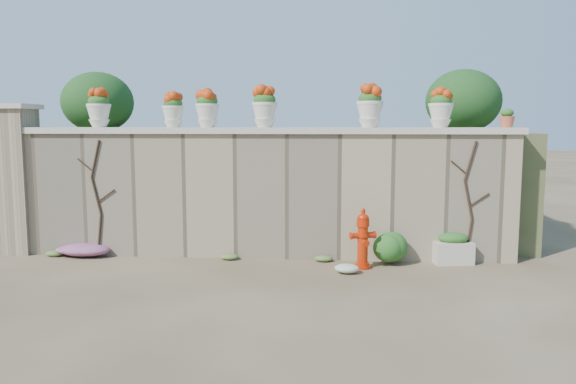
# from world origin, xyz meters

# --- Properties ---
(ground) EXTENTS (80.00, 80.00, 0.00)m
(ground) POSITION_xyz_m (0.00, 0.00, 0.00)
(ground) COLOR brown
(ground) RESTS_ON ground
(stone_wall) EXTENTS (8.00, 0.40, 2.00)m
(stone_wall) POSITION_xyz_m (0.00, 1.80, 1.00)
(stone_wall) COLOR gray
(stone_wall) RESTS_ON ground
(wall_cap) EXTENTS (8.10, 0.52, 0.10)m
(wall_cap) POSITION_xyz_m (0.00, 1.80, 2.05)
(wall_cap) COLOR beige
(wall_cap) RESTS_ON stone_wall
(gate_pillar) EXTENTS (0.72, 0.72, 2.48)m
(gate_pillar) POSITION_xyz_m (-4.15, 1.80, 1.26)
(gate_pillar) COLOR gray
(gate_pillar) RESTS_ON ground
(raised_fill) EXTENTS (9.00, 6.00, 2.00)m
(raised_fill) POSITION_xyz_m (0.00, 5.00, 1.00)
(raised_fill) COLOR #384C23
(raised_fill) RESTS_ON ground
(back_shrub_left) EXTENTS (1.30, 1.30, 1.10)m
(back_shrub_left) POSITION_xyz_m (-3.20, 3.00, 2.55)
(back_shrub_left) COLOR #143814
(back_shrub_left) RESTS_ON raised_fill
(back_shrub_right) EXTENTS (1.30, 1.30, 1.10)m
(back_shrub_right) POSITION_xyz_m (3.40, 3.00, 2.55)
(back_shrub_right) COLOR #143814
(back_shrub_right) RESTS_ON raised_fill
(vine_left) EXTENTS (0.60, 0.04, 1.91)m
(vine_left) POSITION_xyz_m (-2.67, 1.58, 0.99)
(vine_left) COLOR black
(vine_left) RESTS_ON ground
(vine_right) EXTENTS (0.60, 0.04, 1.91)m
(vine_right) POSITION_xyz_m (3.23, 1.58, 0.99)
(vine_right) COLOR black
(vine_right) RESTS_ON ground
(fire_hydrant) EXTENTS (0.39, 0.28, 0.90)m
(fire_hydrant) POSITION_xyz_m (1.59, 1.15, 0.45)
(fire_hydrant) COLOR #B42206
(fire_hydrant) RESTS_ON ground
(planter_box) EXTENTS (0.63, 0.42, 0.49)m
(planter_box) POSITION_xyz_m (3.00, 1.55, 0.23)
(planter_box) COLOR beige
(planter_box) RESTS_ON ground
(green_shrub) EXTENTS (0.64, 0.57, 0.60)m
(green_shrub) POSITION_xyz_m (1.97, 1.43, 0.30)
(green_shrub) COLOR #1E5119
(green_shrub) RESTS_ON ground
(magenta_clump) EXTENTS (0.96, 0.64, 0.26)m
(magenta_clump) POSITION_xyz_m (-2.95, 1.55, 0.13)
(magenta_clump) COLOR #CA28AF
(magenta_clump) RESTS_ON ground
(white_flowers) EXTENTS (0.45, 0.36, 0.16)m
(white_flowers) POSITION_xyz_m (1.38, 0.85, 0.08)
(white_flowers) COLOR white
(white_flowers) RESTS_ON ground
(urn_pot_0) EXTENTS (0.39, 0.39, 0.61)m
(urn_pot_0) POSITION_xyz_m (-2.68, 1.80, 2.40)
(urn_pot_0) COLOR beige
(urn_pot_0) RESTS_ON wall_cap
(urn_pot_1) EXTENTS (0.35, 0.35, 0.55)m
(urn_pot_1) POSITION_xyz_m (-1.44, 1.80, 2.37)
(urn_pot_1) COLOR beige
(urn_pot_1) RESTS_ON wall_cap
(urn_pot_2) EXTENTS (0.39, 0.39, 0.61)m
(urn_pot_2) POSITION_xyz_m (-0.88, 1.80, 2.40)
(urn_pot_2) COLOR beige
(urn_pot_2) RESTS_ON wall_cap
(urn_pot_3) EXTENTS (0.41, 0.41, 0.64)m
(urn_pot_3) POSITION_xyz_m (0.04, 1.80, 2.41)
(urn_pot_3) COLOR beige
(urn_pot_3) RESTS_ON wall_cap
(urn_pot_4) EXTENTS (0.42, 0.42, 0.66)m
(urn_pot_4) POSITION_xyz_m (1.70, 1.80, 2.43)
(urn_pot_4) COLOR beige
(urn_pot_4) RESTS_ON wall_cap
(urn_pot_5) EXTENTS (0.38, 0.38, 0.60)m
(urn_pot_5) POSITION_xyz_m (2.80, 1.80, 2.40)
(urn_pot_5) COLOR beige
(urn_pot_5) RESTS_ON wall_cap
(terracotta_pot) EXTENTS (0.24, 0.24, 0.28)m
(terracotta_pot) POSITION_xyz_m (3.80, 1.80, 2.23)
(terracotta_pot) COLOR #B25036
(terracotta_pot) RESTS_ON wall_cap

